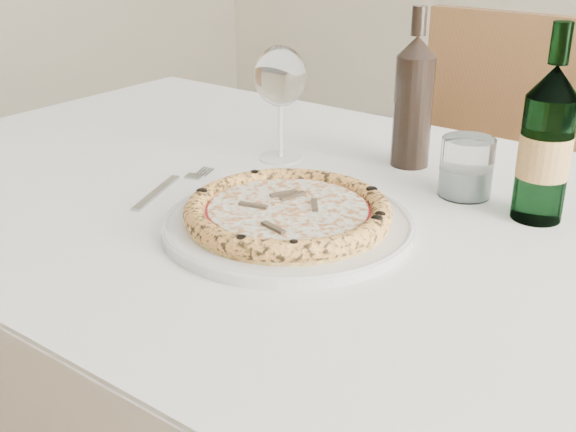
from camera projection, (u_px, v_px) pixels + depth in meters
name	position (u px, v px, depth m)	size (l,w,h in m)	color
dining_table	(326.00, 255.00, 1.08)	(1.64, 1.01, 0.76)	brown
chair_far	(479.00, 186.00, 1.74)	(0.42, 0.42, 0.93)	brown
plate	(288.00, 224.00, 0.96)	(0.34, 0.34, 0.02)	silver
pizza	(288.00, 212.00, 0.96)	(0.28, 0.28, 0.03)	#E7C96E
fork	(169.00, 187.00, 1.11)	(0.06, 0.20, 0.00)	#91959C
wine_glass	(280.00, 79.00, 1.18)	(0.09, 0.09, 0.19)	silver
tumbler	(466.00, 171.00, 1.07)	(0.08, 0.08, 0.09)	white
beer_bottle	(546.00, 144.00, 0.96)	(0.07, 0.07, 0.27)	#335D3C
wine_bottle	(413.00, 100.00, 1.17)	(0.06, 0.06, 0.26)	black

